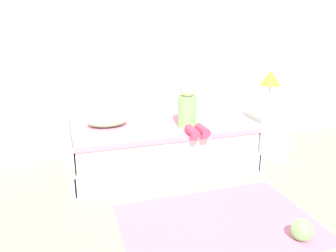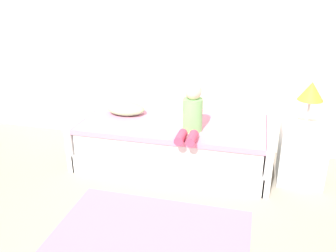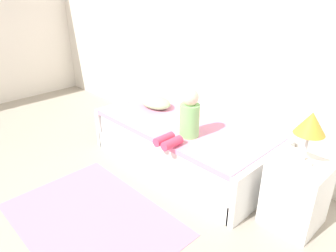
% 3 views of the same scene
% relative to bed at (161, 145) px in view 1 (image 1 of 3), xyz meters
% --- Properties ---
extents(wall_rear, '(7.20, 0.10, 2.90)m').
position_rel_bed_xyz_m(wall_rear, '(0.02, 0.60, 1.20)').
color(wall_rear, silver).
rests_on(wall_rear, ground).
extents(bed, '(2.11, 1.00, 0.50)m').
position_rel_bed_xyz_m(bed, '(0.00, 0.00, 0.00)').
color(bed, white).
rests_on(bed, ground).
extents(nightstand, '(0.44, 0.44, 0.60)m').
position_rel_bed_xyz_m(nightstand, '(1.35, -0.04, 0.05)').
color(nightstand, white).
rests_on(nightstand, ground).
extents(table_lamp, '(0.24, 0.24, 0.45)m').
position_rel_bed_xyz_m(table_lamp, '(1.35, -0.04, 0.69)').
color(table_lamp, silver).
rests_on(table_lamp, nightstand).
extents(child_figure, '(0.20, 0.51, 0.50)m').
position_rel_bed_xyz_m(child_figure, '(0.24, -0.23, 0.46)').
color(child_figure, '#7FC672').
rests_on(child_figure, bed).
extents(pillow, '(0.44, 0.30, 0.13)m').
position_rel_bed_xyz_m(pillow, '(-0.59, 0.10, 0.32)').
color(pillow, '#99CC8C').
rests_on(pillow, bed).
extents(toy_ball, '(0.17, 0.17, 0.17)m').
position_rel_bed_xyz_m(toy_ball, '(0.62, -1.68, -0.16)').
color(toy_ball, '#7FD872').
rests_on(toy_ball, ground).
extents(area_rug, '(1.60, 1.10, 0.01)m').
position_rel_bed_xyz_m(area_rug, '(0.11, -1.30, -0.24)').
color(area_rug, pink).
rests_on(area_rug, ground).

